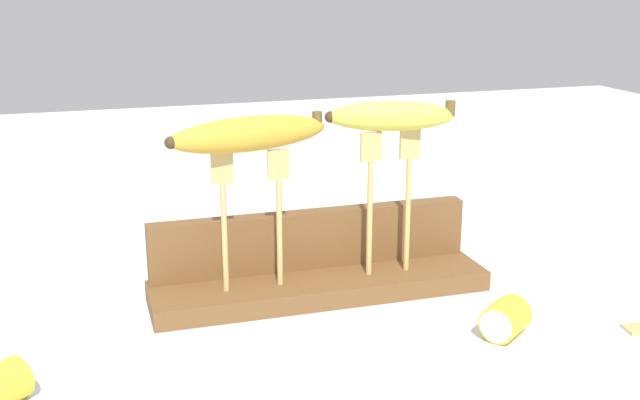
# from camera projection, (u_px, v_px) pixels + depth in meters

# --- Properties ---
(ground_plane) EXTENTS (3.00, 3.00, 0.00)m
(ground_plane) POSITION_uv_depth(u_px,v_px,m) (320.00, 295.00, 1.00)
(ground_plane) COLOR silver
(wooden_board) EXTENTS (0.42, 0.10, 0.02)m
(wooden_board) POSITION_uv_depth(u_px,v_px,m) (320.00, 286.00, 1.00)
(wooden_board) COLOR brown
(wooden_board) RESTS_ON ground
(board_backstop) EXTENTS (0.42, 0.03, 0.07)m
(board_backstop) POSITION_uv_depth(u_px,v_px,m) (311.00, 239.00, 1.02)
(board_backstop) COLOR brown
(board_backstop) RESTS_ON wooden_board
(fork_stand_left) EXTENTS (0.09, 0.01, 0.17)m
(fork_stand_left) POSITION_uv_depth(u_px,v_px,m) (252.00, 207.00, 0.94)
(fork_stand_left) COLOR tan
(fork_stand_left) RESTS_ON wooden_board
(fork_stand_right) EXTENTS (0.08, 0.01, 0.18)m
(fork_stand_right) POSITION_uv_depth(u_px,v_px,m) (389.00, 189.00, 0.98)
(fork_stand_right) COLOR tan
(fork_stand_right) RESTS_ON wooden_board
(banana_raised_left) EXTENTS (0.20, 0.08, 0.04)m
(banana_raised_left) POSITION_uv_depth(u_px,v_px,m) (250.00, 134.00, 0.91)
(banana_raised_left) COLOR gold
(banana_raised_left) RESTS_ON fork_stand_left
(banana_raised_right) EXTENTS (0.16, 0.07, 0.04)m
(banana_raised_right) POSITION_uv_depth(u_px,v_px,m) (391.00, 116.00, 0.96)
(banana_raised_right) COLOR #DBD147
(banana_raised_right) RESTS_ON fork_stand_right
(banana_chunk_near) EXTENTS (0.05, 0.05, 0.04)m
(banana_chunk_near) POSITION_uv_depth(u_px,v_px,m) (6.00, 383.00, 0.75)
(banana_chunk_near) COLOR yellow
(banana_chunk_near) RESTS_ON ground
(banana_chunk_far) EXTENTS (0.06, 0.06, 0.04)m
(banana_chunk_far) POSITION_uv_depth(u_px,v_px,m) (505.00, 319.00, 0.88)
(banana_chunk_far) COLOR yellow
(banana_chunk_far) RESTS_ON ground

